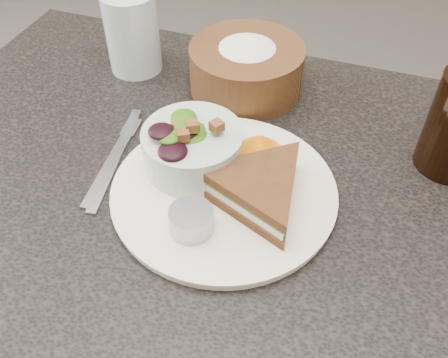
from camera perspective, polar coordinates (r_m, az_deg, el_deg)
The scene contains 10 objects.
dining_table at distance 0.96m, azimuth 0.50°, elevation -16.58°, with size 1.00×0.70×0.75m, color black.
dinner_plate at distance 0.64m, azimuth 0.00°, elevation -1.49°, with size 0.29×0.29×0.01m, color silver.
sandwich at distance 0.61m, azimuth 3.93°, elevation -1.13°, with size 0.17×0.17×0.04m, color #4C2E15, non-canonical shape.
salad_bowl at distance 0.65m, azimuth -3.61°, elevation 4.19°, with size 0.13×0.13×0.08m, color #ACBFB8, non-canonical shape.
dressing_ramekin at distance 0.58m, azimuth -3.75°, elevation -4.77°, with size 0.05×0.05×0.03m, color #90959C.
orange_wedge at distance 0.68m, azimuth 4.10°, elevation 4.06°, with size 0.07×0.07×0.03m, color orange.
fork at distance 0.70m, azimuth -12.87°, elevation 1.58°, with size 0.02×0.16×0.00m, color #95979C.
knife at distance 0.71m, azimuth -12.21°, elevation 2.47°, with size 0.01×0.21×0.00m, color #979DA6.
bread_basket at distance 0.80m, azimuth 2.61°, elevation 13.31°, with size 0.18×0.18×0.10m, color brown, non-canonical shape.
water_glass at distance 0.85m, azimuth -10.45°, elevation 16.16°, with size 0.09×0.09×0.13m, color #B0C3CF.
Camera 1 is at (0.14, -0.43, 1.23)m, focal length 40.00 mm.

